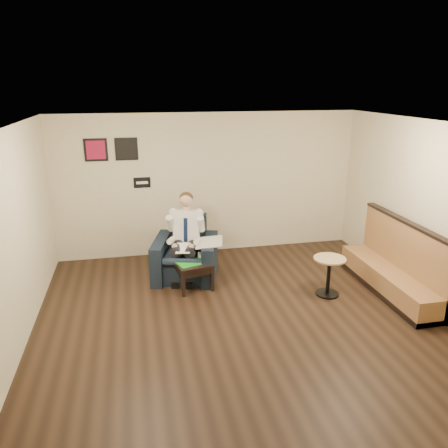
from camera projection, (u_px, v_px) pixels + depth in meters
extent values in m
plane|color=black|center=(246.00, 324.00, 6.32)|extent=(6.00, 6.00, 0.00)
cube|color=beige|center=(209.00, 184.00, 8.68)|extent=(6.00, 0.02, 2.80)
cube|color=beige|center=(356.00, 368.00, 3.09)|extent=(6.00, 0.02, 2.80)
cube|color=beige|center=(8.00, 249.00, 5.29)|extent=(0.02, 6.00, 2.80)
cube|color=beige|center=(443.00, 219.00, 6.48)|extent=(0.02, 6.00, 2.80)
cube|color=white|center=(249.00, 127.00, 5.45)|extent=(6.00, 6.00, 0.02)
cube|color=black|center=(142.00, 183.00, 8.38)|extent=(0.32, 0.02, 0.20)
cube|color=#A5143D|center=(96.00, 150.00, 8.02)|extent=(0.42, 0.03, 0.42)
cube|color=black|center=(126.00, 149.00, 8.13)|extent=(0.42, 0.03, 0.42)
cube|color=black|center=(185.00, 249.00, 7.71)|extent=(1.32, 1.32, 1.04)
cube|color=white|center=(183.00, 248.00, 7.44)|extent=(0.30, 0.38, 0.01)
cube|color=silver|center=(209.00, 242.00, 7.52)|extent=(0.56, 0.65, 0.01)
cube|color=black|center=(193.00, 275.00, 7.38)|extent=(0.67, 0.67, 0.47)
cube|color=green|center=(191.00, 262.00, 7.27)|extent=(0.55, 0.47, 0.01)
cylinder|color=white|center=(200.00, 255.00, 7.47)|extent=(0.10, 0.10, 0.10)
cube|color=black|center=(192.00, 258.00, 7.47)|extent=(0.15, 0.08, 0.01)
cube|color=olive|center=(392.00, 258.00, 7.12)|extent=(0.56, 2.33, 1.19)
cylinder|color=tan|center=(328.00, 276.00, 7.10)|extent=(0.68, 0.68, 0.65)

